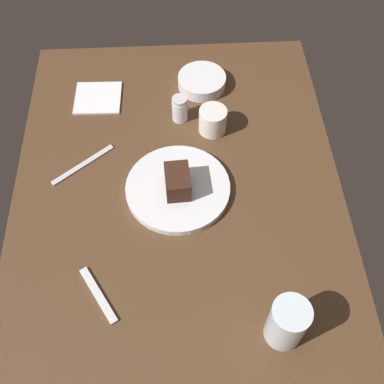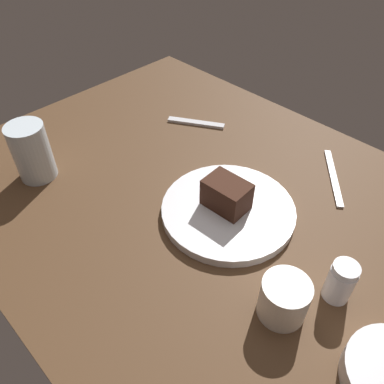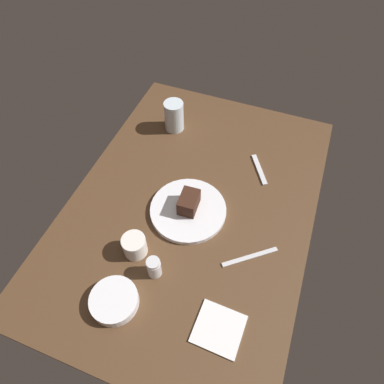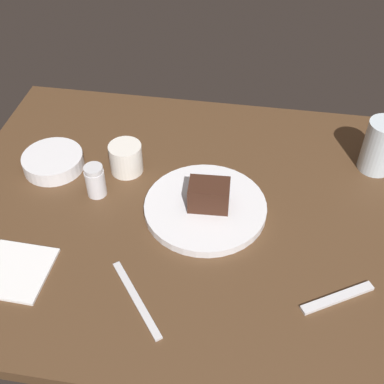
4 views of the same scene
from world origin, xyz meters
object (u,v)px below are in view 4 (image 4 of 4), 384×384
chocolate_cake_slice (209,194)px  side_bowl (53,161)px  dessert_spoon (338,298)px  folded_napkin (16,271)px  salt_shaker (95,181)px  dessert_plate (205,209)px  coffee_cup (126,158)px  water_glass (380,146)px  butter_knife (136,299)px

chocolate_cake_slice → side_bowl: 39.31cm
dessert_spoon → side_bowl: bearing=-53.8°
dessert_spoon → folded_napkin: (61.21, 3.65, -0.05)cm
salt_shaker → folded_napkin: salt_shaker is taller
dessert_plate → coffee_cup: (20.17, -10.66, 2.69)cm
side_bowl → dessert_spoon: 70.42cm
coffee_cup → dessert_plate: bearing=152.1°
coffee_cup → chocolate_cake_slice: bearing=154.1°
side_bowl → salt_shaker: bearing=151.2°
side_bowl → coffee_cup: bearing=-174.1°
dessert_plate → folded_napkin: bearing=33.0°
side_bowl → coffee_cup: 17.61cm
chocolate_cake_slice → salt_shaker: 25.55cm
folded_napkin → water_glass: bearing=-149.0°
dessert_plate → coffee_cup: coffee_cup is taller
butter_knife → salt_shaker: bearing=-7.9°
side_bowl → folded_napkin: side_bowl is taller
chocolate_cake_slice → butter_knife: size_ratio=0.45×
folded_napkin → side_bowl: bearing=-83.1°
chocolate_cake_slice → coffee_cup: chocolate_cake_slice is taller
dessert_plate → water_glass: water_glass is taller
water_glass → folded_napkin: (71.55, 43.02, -6.10)cm
chocolate_cake_slice → folded_napkin: 41.51cm
salt_shaker → folded_napkin: (9.07, 23.79, -3.53)cm
water_glass → butter_knife: (47.01, 45.52, -6.15)cm
folded_napkin → salt_shaker: bearing=-110.9°
water_glass → side_bowl: bearing=9.2°
salt_shaker → water_glass: size_ratio=0.61×
dessert_spoon → butter_knife: dessert_spoon is taller
water_glass → dessert_plate: bearing=29.2°
folded_napkin → dessert_spoon: bearing=-176.6°
water_glass → side_bowl: 76.39cm
dessert_plate → chocolate_cake_slice: bearing=-142.5°
water_glass → dessert_spoon: water_glass is taller
butter_knife → folded_napkin: bearing=45.8°
side_bowl → dessert_spoon: (-64.94, 27.19, -1.43)cm
coffee_cup → dessert_spoon: size_ratio=0.51×
dessert_plate → folded_napkin: size_ratio=1.99×
salt_shaker → dessert_spoon: salt_shaker is taller
side_bowl → dessert_spoon: size_ratio=0.95×
chocolate_cake_slice → side_bowl: chocolate_cake_slice is taller
dessert_plate → chocolate_cake_slice: size_ratio=3.08×
dessert_plate → water_glass: (-37.68, -21.03, 5.48)cm
water_glass → side_bowl: (75.27, 12.18, -4.63)cm
chocolate_cake_slice → water_glass: water_glass is taller
butter_knife → folded_napkin: 24.66cm
salt_shaker → butter_knife: size_ratio=0.41×
chocolate_cake_slice → butter_knife: bearing=68.1°
water_glass → coffee_cup: 58.84cm
salt_shaker → side_bowl: (12.80, -7.05, -2.06)cm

